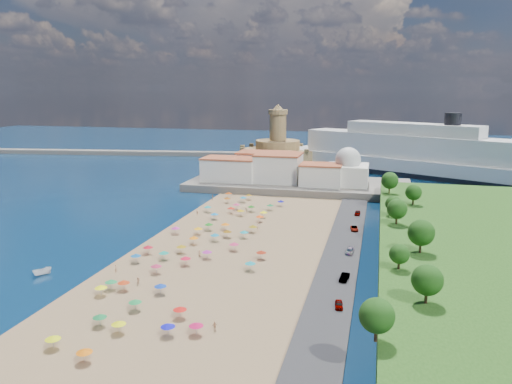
# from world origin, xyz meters

# --- Properties ---
(ground) EXTENTS (700.00, 700.00, 0.00)m
(ground) POSITION_xyz_m (0.00, 0.00, 0.00)
(ground) COLOR #071938
(ground) RESTS_ON ground
(terrace) EXTENTS (90.00, 36.00, 3.00)m
(terrace) POSITION_xyz_m (10.00, 73.00, 1.50)
(terrace) COLOR #59544C
(terrace) RESTS_ON ground
(jetty) EXTENTS (18.00, 70.00, 2.40)m
(jetty) POSITION_xyz_m (-12.00, 108.00, 1.20)
(jetty) COLOR #59544C
(jetty) RESTS_ON ground
(breakwater) EXTENTS (199.03, 34.77, 2.60)m
(breakwater) POSITION_xyz_m (-110.00, 153.00, 1.30)
(breakwater) COLOR #59544C
(breakwater) RESTS_ON ground
(waterfront_buildings) EXTENTS (57.00, 29.00, 11.00)m
(waterfront_buildings) POSITION_xyz_m (-3.05, 73.64, 7.88)
(waterfront_buildings) COLOR silver
(waterfront_buildings) RESTS_ON terrace
(domed_building) EXTENTS (16.00, 16.00, 15.00)m
(domed_building) POSITION_xyz_m (30.00, 71.00, 8.97)
(domed_building) COLOR silver
(domed_building) RESTS_ON terrace
(fortress) EXTENTS (40.00, 40.00, 32.40)m
(fortress) POSITION_xyz_m (-12.00, 138.00, 6.68)
(fortress) COLOR #A38A51
(fortress) RESTS_ON ground
(cruise_ship) EXTENTS (131.63, 80.37, 29.98)m
(cruise_ship) POSITION_xyz_m (56.89, 120.28, 8.88)
(cruise_ship) COLOR black
(cruise_ship) RESTS_ON ground
(beach_parasols) EXTENTS (30.91, 117.78, 2.20)m
(beach_parasols) POSITION_xyz_m (-1.15, -8.55, 2.15)
(beach_parasols) COLOR gray
(beach_parasols) RESTS_ON beach
(beachgoers) EXTENTS (34.48, 97.93, 1.88)m
(beachgoers) POSITION_xyz_m (-4.64, -0.82, 1.14)
(beachgoers) COLOR tan
(beachgoers) RESTS_ON beach
(moored_boats) EXTENTS (10.90, 28.02, 1.63)m
(moored_boats) POSITION_xyz_m (-25.95, -49.00, 0.81)
(moored_boats) COLOR white
(moored_boats) RESTS_ON ground
(parked_cars) EXTENTS (2.66, 75.16, 1.43)m
(parked_cars) POSITION_xyz_m (36.00, -2.07, 1.36)
(parked_cars) COLOR gray
(parked_cars) RESTS_ON promenade
(hillside_trees) EXTENTS (14.79, 109.22, 7.29)m
(hillside_trees) POSITION_xyz_m (48.08, -6.59, 10.01)
(hillside_trees) COLOR #382314
(hillside_trees) RESTS_ON hillside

